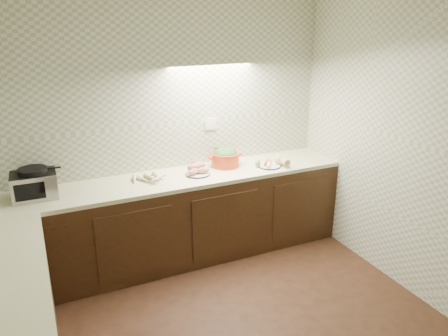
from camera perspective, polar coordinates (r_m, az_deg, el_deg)
name	(u,v)px	position (r m, az deg, el deg)	size (l,w,h in m)	color
room	(241,148)	(2.73, 2.19, 2.60)	(3.60, 3.60, 2.60)	black
counter	(123,279)	(3.63, -13.11, -13.89)	(3.60, 3.60, 0.90)	black
toaster_oven	(34,184)	(4.13, -23.54, -1.92)	(0.38, 0.30, 0.27)	black
parsnip_pile	(149,177)	(4.26, -9.83, -1.19)	(0.34, 0.38, 0.08)	beige
sweet_potato_plate	(197,170)	(4.35, -3.51, -0.32)	(0.25, 0.25, 0.11)	#161640
onion_bowl	(195,166)	(4.47, -3.78, 0.20)	(0.14, 0.14, 0.10)	black
dutch_oven	(225,157)	(4.56, 0.17, 1.46)	(0.36, 0.31, 0.20)	red
veg_plate	(273,162)	(4.61, 6.46, 0.75)	(0.34, 0.24, 0.11)	#161640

